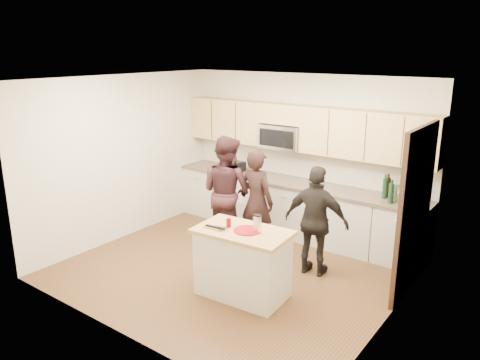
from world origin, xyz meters
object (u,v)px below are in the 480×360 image
Objects in this scene: woman_left at (257,201)px; woman_center at (226,192)px; woman_right at (316,221)px; toaster at (236,166)px; island at (243,263)px.

woman_center is (-0.50, -0.12, 0.08)m from woman_left.
woman_right is (1.61, -0.04, -0.12)m from woman_center.
woman_center is (0.59, -1.03, -0.12)m from toaster.
island is at bearing 121.40° from woman_left.
woman_center reaches higher than toaster.
woman_center is at bearing -8.36° from woman_right.
woman_center is 1.62m from woman_right.
woman_left reaches higher than toaster.
woman_left is at bearing -164.14° from woman_center.
woman_center is 1.15× the size of woman_right.
woman_left reaches higher than woman_right.
woman_center is (-1.15, 1.14, 0.45)m from island.
toaster is 2.46m from woman_right.
toaster is 1.44m from woman_left.
woman_right is (1.11, -0.16, -0.03)m from woman_left.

